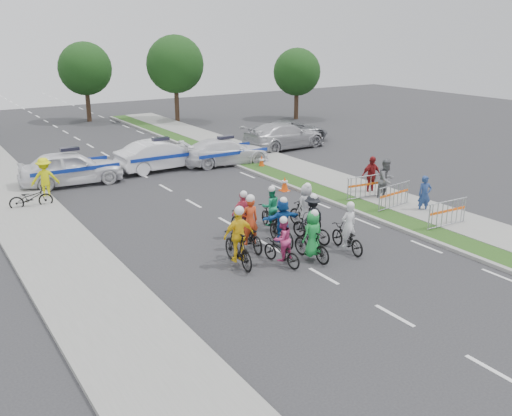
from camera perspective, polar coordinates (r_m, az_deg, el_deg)
ground at (r=17.88m, az=6.78°, el=-6.79°), size 90.00×90.00×0.00m
curb_right at (r=24.52m, az=8.73°, el=0.13°), size 0.20×60.00×0.12m
grass_strip at (r=24.97m, az=9.94°, el=0.38°), size 1.20×60.00×0.11m
sidewalk_right at (r=26.18m, az=12.87°, el=1.02°), size 2.40×60.00×0.13m
sidewalk_left at (r=19.38m, az=-18.34°, el=-5.41°), size 3.00×60.00×0.13m
rider_0 at (r=19.70m, az=9.12°, el=-2.66°), size 0.78×1.82×1.80m
rider_1 at (r=18.78m, az=5.63°, el=-3.23°), size 0.78×1.72×1.78m
rider_2 at (r=18.37m, az=2.59°, el=-3.86°), size 0.82×1.71×1.67m
rider_3 at (r=18.22m, az=-1.78°, el=-3.53°), size 1.06×1.98×2.04m
rider_4 at (r=20.39m, az=5.58°, el=-1.48°), size 1.09×1.86×1.81m
rider_5 at (r=19.97m, az=2.61°, el=-1.67°), size 1.46×1.74×1.79m
rider_6 at (r=19.65m, az=-0.68°, el=-2.30°), size 0.89×2.01×1.99m
rider_7 at (r=21.71m, az=4.98°, el=-0.25°), size 0.82×1.78×1.82m
rider_8 at (r=21.54m, az=1.45°, el=-0.50°), size 0.92×1.78×1.74m
rider_9 at (r=20.70m, az=-1.33°, el=-1.14°), size 0.91×1.72×1.80m
police_car_0 at (r=29.18m, az=-18.00°, el=3.87°), size 5.09×2.45×1.67m
police_car_1 at (r=31.11m, az=-9.44°, el=5.24°), size 4.94×1.98×1.60m
police_car_2 at (r=32.02m, az=-3.04°, el=5.67°), size 5.19×2.66×1.44m
civilian_sedan at (r=36.25m, az=2.84°, el=7.24°), size 5.78×2.73×1.63m
civilian_suv at (r=38.43m, az=3.47°, el=7.69°), size 5.29×2.57×1.45m
spectator_0 at (r=24.46m, az=16.51°, el=1.31°), size 0.67×0.57×1.56m
spectator_1 at (r=25.73m, az=12.90°, el=2.75°), size 0.98×0.81×1.87m
spectator_2 at (r=26.59m, az=11.45°, el=3.21°), size 1.07×0.50×1.78m
marshal_hiviz at (r=27.13m, az=-20.36°, el=2.82°), size 1.30×0.89×1.85m
barrier_0 at (r=22.81m, az=18.57°, el=-0.64°), size 2.02×0.58×1.12m
barrier_1 at (r=24.54m, az=13.62°, el=1.06°), size 2.05×0.74×1.12m
barrier_2 at (r=25.70m, az=10.90°, el=1.99°), size 2.04×0.71×1.12m
cone_0 at (r=26.77m, az=2.89°, el=2.43°), size 0.40×0.40×0.70m
cone_1 at (r=31.21m, az=0.57°, el=4.66°), size 0.40×0.40×0.70m
parked_bike at (r=25.89m, az=-21.59°, el=0.94°), size 1.81×0.79×0.92m
tree_1 at (r=46.83m, az=-8.09°, el=14.04°), size 4.55×4.55×6.82m
tree_2 at (r=48.00m, az=4.12°, el=13.41°), size 3.85×3.85×5.77m
tree_4 at (r=48.52m, az=-16.73°, el=13.19°), size 4.20×4.20×6.30m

